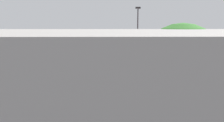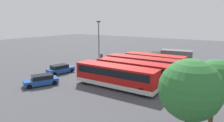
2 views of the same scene
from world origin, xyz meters
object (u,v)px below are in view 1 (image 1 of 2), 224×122
object	(u,v)px
bus_single_deck_fourth	(84,65)
lamp_post_tall	(138,33)
car_small_green	(97,60)
waste_bin_yellow	(185,58)
bus_single_deck_second	(151,65)
bus_single_deck_third	(117,66)
bus_single_deck_near_end	(184,66)
car_hatchback_silver	(56,62)

from	to	relation	value
bus_single_deck_fourth	lamp_post_tall	xyz separation A→B (m)	(-6.87, -8.05, 3.33)
bus_single_deck_fourth	car_small_green	size ratio (longest dim) A/B	2.41
bus_single_deck_fourth	waste_bin_yellow	distance (m)	21.33
bus_single_deck_fourth	car_small_green	bearing A→B (deg)	-94.69
bus_single_deck_second	waste_bin_yellow	xyz separation A→B (m)	(-8.41, -14.49, -1.15)
waste_bin_yellow	lamp_post_tall	bearing A→B (deg)	35.12
bus_single_deck_third	car_small_green	world-z (taller)	bus_single_deck_third
car_small_green	waste_bin_yellow	world-z (taller)	car_small_green
bus_single_deck_near_end	car_hatchback_silver	distance (m)	18.39
bus_single_deck_fourth	bus_single_deck_near_end	bearing A→B (deg)	175.55
bus_single_deck_near_end	waste_bin_yellow	size ratio (longest dim) A/B	10.76
bus_single_deck_near_end	car_small_green	world-z (taller)	bus_single_deck_near_end
bus_single_deck_near_end	bus_single_deck_second	distance (m)	3.52
bus_single_deck_near_end	lamp_post_tall	xyz separation A→B (m)	(3.95, -8.89, 3.33)
car_hatchback_silver	waste_bin_yellow	xyz separation A→B (m)	(-20.56, -5.46, -0.23)
bus_single_deck_second	bus_single_deck_fourth	xyz separation A→B (m)	(7.37, -0.18, -0.00)
bus_single_deck_fourth	waste_bin_yellow	world-z (taller)	bus_single_deck_fourth
bus_single_deck_third	car_small_green	xyz separation A→B (m)	(2.67, -12.31, -0.92)
bus_single_deck_fourth	lamp_post_tall	size ratio (longest dim) A/B	1.32
bus_single_deck_second	lamp_post_tall	world-z (taller)	lamp_post_tall
car_hatchback_silver	bus_single_deck_third	bearing A→B (deg)	131.30
bus_single_deck_fourth	car_hatchback_silver	xyz separation A→B (m)	(4.78, -8.84, -0.92)
bus_single_deck_near_end	lamp_post_tall	world-z (taller)	lamp_post_tall
bus_single_deck_fourth	car_hatchback_silver	bearing A→B (deg)	-61.61
bus_single_deck_third	car_hatchback_silver	size ratio (longest dim) A/B	2.42
bus_single_deck_third	bus_single_deck_second	bearing A→B (deg)	-171.80
car_hatchback_silver	bus_single_deck_fourth	bearing A→B (deg)	118.39
bus_single_deck_second	lamp_post_tall	size ratio (longest dim) A/B	1.39
bus_single_deck_near_end	bus_single_deck_second	world-z (taller)	same
car_hatchback_silver	lamp_post_tall	size ratio (longest dim) A/B	0.55
bus_single_deck_fourth	car_small_green	world-z (taller)	bus_single_deck_fourth
bus_single_deck_near_end	waste_bin_yellow	bearing A→B (deg)	-108.09
car_hatchback_silver	waste_bin_yellow	bearing A→B (deg)	-165.12
bus_single_deck_second	car_small_green	size ratio (longest dim) A/B	2.52
bus_single_deck_third	lamp_post_tall	world-z (taller)	lamp_post_tall
car_hatchback_silver	waste_bin_yellow	world-z (taller)	car_hatchback_silver
bus_single_deck_second	bus_single_deck_fourth	world-z (taller)	same
bus_single_deck_near_end	car_hatchback_silver	bearing A→B (deg)	-31.83
bus_single_deck_near_end	waste_bin_yellow	distance (m)	15.98
car_hatchback_silver	bus_single_deck_near_end	bearing A→B (deg)	148.17
waste_bin_yellow	car_small_green	bearing A→B (deg)	10.40
car_small_green	bus_single_deck_near_end	bearing A→B (deg)	128.47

